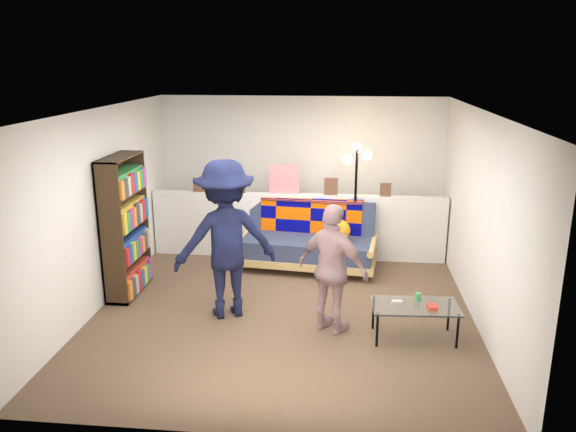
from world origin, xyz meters
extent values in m
plane|color=brown|center=(0.00, 0.00, 0.00)|extent=(5.00, 5.00, 0.00)
cube|color=silver|center=(0.00, 2.50, 1.20)|extent=(4.50, 0.10, 2.40)
cube|color=silver|center=(-2.25, 0.00, 1.20)|extent=(0.10, 5.00, 2.40)
cube|color=silver|center=(2.25, 0.00, 1.20)|extent=(0.10, 5.00, 2.40)
cube|color=white|center=(0.00, 0.00, 2.40)|extent=(4.50, 5.00, 0.10)
cube|color=silver|center=(0.00, 1.80, 0.50)|extent=(4.45, 0.15, 1.00)
cube|color=brown|center=(-1.50, 1.78, 1.11)|extent=(0.18, 0.02, 0.22)
cube|color=brown|center=(-0.90, 1.78, 1.14)|extent=(0.22, 0.02, 0.28)
cube|color=white|center=(-0.20, 1.78, 1.23)|extent=(0.45, 0.02, 0.45)
cube|color=brown|center=(0.50, 1.78, 1.13)|extent=(0.20, 0.02, 0.26)
cube|color=brown|center=(1.30, 1.78, 1.10)|extent=(0.16, 0.02, 0.20)
cube|color=tan|center=(0.18, 1.35, 0.16)|extent=(2.07, 1.10, 0.10)
cube|color=#313B58|center=(0.18, 1.30, 0.33)|extent=(1.95, 0.94, 0.25)
cube|color=#313B58|center=(0.22, 1.69, 0.65)|extent=(1.89, 0.45, 0.59)
cylinder|color=tan|center=(-0.75, 1.46, 0.42)|extent=(0.19, 0.89, 0.09)
cylinder|color=tan|center=(1.12, 1.25, 0.42)|extent=(0.19, 0.89, 0.09)
cube|color=#050774|center=(0.21, 1.61, 0.65)|extent=(1.52, 0.28, 0.54)
cube|color=#050774|center=(0.23, 1.74, 0.94)|extent=(1.53, 0.43, 0.03)
sphere|color=orange|center=(0.64, 1.25, 0.62)|extent=(0.31, 0.31, 0.31)
cube|color=black|center=(-2.22, 0.24, 0.90)|extent=(0.02, 0.90, 1.80)
cube|color=black|center=(-2.08, -0.20, 0.90)|extent=(0.30, 0.02, 1.80)
cube|color=black|center=(-2.08, 0.68, 0.90)|extent=(0.30, 0.02, 1.80)
cube|color=black|center=(-2.08, 0.24, 1.79)|extent=(0.30, 0.90, 0.02)
cube|color=black|center=(-2.08, 0.24, 0.02)|extent=(0.30, 0.90, 0.04)
cube|color=black|center=(-2.08, 0.24, 0.48)|extent=(0.30, 0.86, 0.02)
cube|color=black|center=(-2.08, 0.24, 0.90)|extent=(0.30, 0.86, 0.02)
cube|color=black|center=(-2.08, 0.24, 1.32)|extent=(0.30, 0.86, 0.02)
cube|color=#BE3C26|center=(-2.06, 0.24, 0.20)|extent=(0.22, 0.84, 0.30)
cube|color=#214392|center=(-2.06, 0.24, 0.64)|extent=(0.22, 0.84, 0.28)
cube|color=gold|center=(-2.06, 0.24, 1.06)|extent=(0.22, 0.84, 0.30)
cube|color=#2F823F|center=(-2.06, 0.24, 1.48)|extent=(0.22, 0.84, 0.28)
cylinder|color=black|center=(1.08, -0.90, 0.19)|extent=(0.03, 0.03, 0.37)
cylinder|color=black|center=(1.93, -0.86, 0.19)|extent=(0.03, 0.03, 0.37)
cylinder|color=black|center=(1.06, -0.49, 0.19)|extent=(0.03, 0.03, 0.37)
cylinder|color=black|center=(1.90, -0.45, 0.19)|extent=(0.03, 0.03, 0.37)
cube|color=silver|center=(1.49, -0.67, 0.38)|extent=(0.96, 0.57, 0.02)
cube|color=silver|center=(1.30, -0.64, 0.41)|extent=(0.11, 0.05, 0.03)
cube|color=red|center=(1.67, -0.74, 0.41)|extent=(0.10, 0.14, 0.04)
cylinder|color=#44A35C|center=(1.53, -0.56, 0.44)|extent=(0.07, 0.07, 0.09)
cylinder|color=black|center=(0.86, 1.60, 0.02)|extent=(0.28, 0.28, 0.03)
cylinder|color=black|center=(0.86, 1.60, 0.86)|extent=(0.04, 0.04, 1.72)
sphere|color=#FFC672|center=(0.73, 1.64, 1.57)|extent=(0.14, 0.14, 0.14)
sphere|color=#FFC672|center=(1.01, 1.59, 1.64)|extent=(0.14, 0.14, 0.14)
sphere|color=#FFC672|center=(0.86, 1.73, 1.72)|extent=(0.14, 0.14, 0.14)
imported|color=black|center=(-0.66, -0.27, 0.94)|extent=(1.39, 1.12, 1.87)
imported|color=pink|center=(0.60, -0.58, 0.73)|extent=(0.92, 0.74, 1.47)
camera|label=1|loc=(0.69, -6.36, 2.97)|focal=35.00mm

